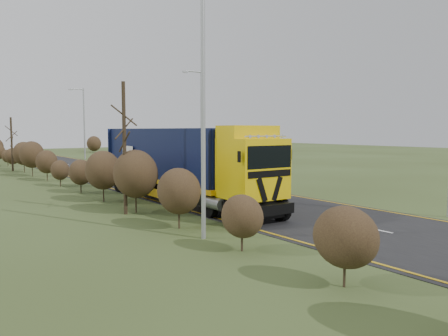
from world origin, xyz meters
TOP-DOWN VIEW (x-y plane):
  - ground at (0.00, 0.00)m, footprint 160.00×160.00m
  - road at (0.00, 10.00)m, footprint 8.00×120.00m
  - layby at (6.50, 20.00)m, footprint 6.00×18.00m
  - lane_markings at (0.00, 9.69)m, footprint 7.52×116.00m
  - hedgerow at (-6.00, 7.89)m, footprint 2.24×102.04m
  - lorry at (-2.80, 5.25)m, footprint 2.84×14.63m
  - car_red_hatchback at (5.27, 13.57)m, footprint 2.22×3.88m
  - car_blue_sedan at (7.91, 25.04)m, footprint 1.49×3.89m
  - streetlight_mid at (5.69, 16.36)m, footprint 1.88×0.18m
  - streetlight_far at (4.48, 42.66)m, footprint 1.98×0.19m
  - left_pole at (-6.11, -1.91)m, footprint 0.16×0.16m
  - speed_sign at (4.20, 16.68)m, footprint 0.63×0.10m
  - warning_board at (5.26, 23.58)m, footprint 0.75×0.11m

SIDE VIEW (x-z plane):
  - ground at x=0.00m, z-range 0.00..0.00m
  - road at x=0.00m, z-range 0.00..0.02m
  - layby at x=6.50m, z-range 0.00..0.02m
  - lane_markings at x=0.00m, z-range 0.03..0.03m
  - car_red_hatchback at x=5.27m, z-range 0.00..1.24m
  - car_blue_sedan at x=7.91m, z-range 0.00..1.27m
  - warning_board at x=5.26m, z-range 0.22..2.20m
  - speed_sign at x=4.20m, z-range 0.45..2.74m
  - hedgerow at x=-6.00m, z-range -1.41..4.64m
  - lorry at x=-2.80m, z-range 0.27..4.33m
  - left_pole at x=-6.11m, z-range 0.00..8.81m
  - streetlight_mid at x=5.69m, z-range 0.44..9.29m
  - streetlight_far at x=4.48m, z-range 0.48..9.79m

